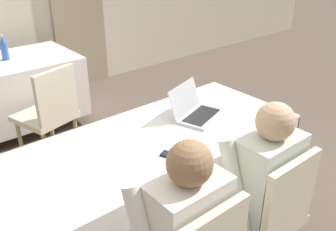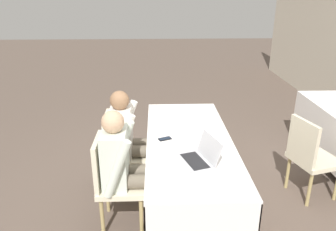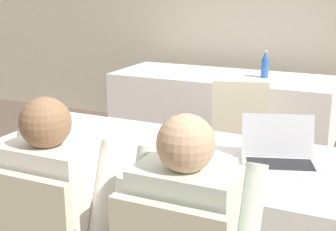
{
  "view_description": "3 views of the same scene",
  "coord_description": "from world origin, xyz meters",
  "px_view_note": "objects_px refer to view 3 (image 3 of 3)",
  "views": [
    {
      "loc": [
        -1.18,
        -1.62,
        1.91
      ],
      "look_at": [
        0.0,
        -0.21,
        1.0
      ],
      "focal_mm": 40.0,
      "sensor_mm": 36.0,
      "label": 1
    },
    {
      "loc": [
        2.9,
        -0.32,
        2.13
      ],
      "look_at": [
        0.0,
        -0.21,
        1.0
      ],
      "focal_mm": 35.0,
      "sensor_mm": 36.0,
      "label": 2
    },
    {
      "loc": [
        0.85,
        -2.05,
        1.56
      ],
      "look_at": [
        0.0,
        -0.21,
        1.0
      ],
      "focal_mm": 50.0,
      "sensor_mm": 36.0,
      "label": 3
    }
  ],
  "objects_px": {
    "laptop": "(279,156)",
    "person_checkered_shirt": "(64,210)",
    "cell_phone": "(164,168)",
    "water_bottle": "(265,65)",
    "chair_far_spare": "(239,130)"
  },
  "relations": [
    {
      "from": "water_bottle",
      "to": "person_checkered_shirt",
      "type": "xyz_separation_m",
      "value": [
        -0.17,
        -2.79,
        -0.21
      ]
    },
    {
      "from": "chair_far_spare",
      "to": "laptop",
      "type": "bearing_deg",
      "value": 98.07
    },
    {
      "from": "person_checkered_shirt",
      "to": "laptop",
      "type": "bearing_deg",
      "value": -138.85
    },
    {
      "from": "laptop",
      "to": "person_checkered_shirt",
      "type": "distance_m",
      "value": 1.01
    },
    {
      "from": "laptop",
      "to": "chair_far_spare",
      "type": "bearing_deg",
      "value": 95.24
    },
    {
      "from": "cell_phone",
      "to": "person_checkered_shirt",
      "type": "xyz_separation_m",
      "value": [
        -0.29,
        -0.38,
        -0.1
      ]
    },
    {
      "from": "cell_phone",
      "to": "chair_far_spare",
      "type": "relative_size",
      "value": 0.16
    },
    {
      "from": "cell_phone",
      "to": "water_bottle",
      "type": "xyz_separation_m",
      "value": [
        -0.12,
        2.41,
        0.11
      ]
    },
    {
      "from": "water_bottle",
      "to": "person_checkered_shirt",
      "type": "relative_size",
      "value": 0.22
    },
    {
      "from": "water_bottle",
      "to": "person_checkered_shirt",
      "type": "distance_m",
      "value": 2.8
    },
    {
      "from": "laptop",
      "to": "water_bottle",
      "type": "bearing_deg",
      "value": 86.76
    },
    {
      "from": "cell_phone",
      "to": "person_checkered_shirt",
      "type": "bearing_deg",
      "value": -150.23
    },
    {
      "from": "water_bottle",
      "to": "person_checkered_shirt",
      "type": "height_order",
      "value": "person_checkered_shirt"
    },
    {
      "from": "laptop",
      "to": "water_bottle",
      "type": "xyz_separation_m",
      "value": [
        -0.58,
        2.13,
        0.07
      ]
    },
    {
      "from": "cell_phone",
      "to": "chair_far_spare",
      "type": "xyz_separation_m",
      "value": [
        -0.09,
        1.53,
        -0.26
      ]
    }
  ]
}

